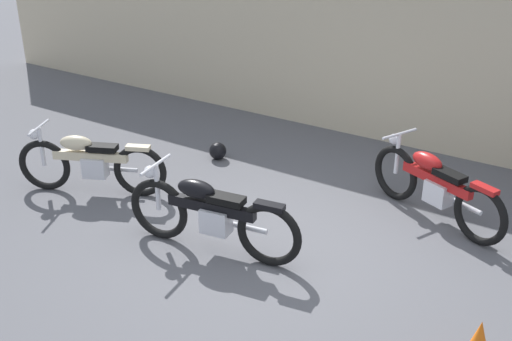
# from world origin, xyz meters

# --- Properties ---
(ground_plane) EXTENTS (40.00, 40.00, 0.00)m
(ground_plane) POSITION_xyz_m (0.00, 0.00, 0.00)
(ground_plane) COLOR #56565B
(building_wall) EXTENTS (18.00, 0.30, 3.10)m
(building_wall) POSITION_xyz_m (0.00, 3.88, 1.55)
(building_wall) COLOR beige
(building_wall) RESTS_ON ground_plane
(helmet) EXTENTS (0.26, 0.26, 0.26)m
(helmet) POSITION_xyz_m (-2.01, 1.69, 0.13)
(helmet) COLOR black
(helmet) RESTS_ON ground_plane
(motorcycle_red) EXTENTS (1.94, 1.01, 0.94)m
(motorcycle_red) POSITION_xyz_m (1.32, 1.66, 0.45)
(motorcycle_red) COLOR black
(motorcycle_red) RESTS_ON ground_plane
(motorcycle_black) EXTENTS (2.14, 0.65, 0.97)m
(motorcycle_black) POSITION_xyz_m (-0.55, -0.43, 0.47)
(motorcycle_black) COLOR black
(motorcycle_black) RESTS_ON ground_plane
(motorcycle_cream) EXTENTS (1.91, 1.02, 0.92)m
(motorcycle_cream) POSITION_xyz_m (-2.77, -0.13, 0.45)
(motorcycle_cream) COLOR black
(motorcycle_cream) RESTS_ON ground_plane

